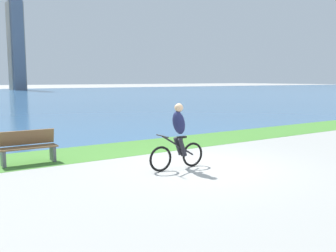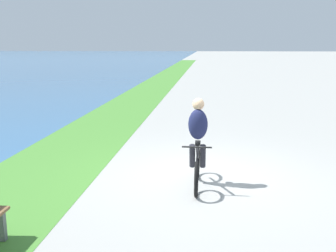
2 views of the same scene
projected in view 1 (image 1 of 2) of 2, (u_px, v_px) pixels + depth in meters
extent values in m
plane|color=#9E9E99|center=(198.00, 167.00, 9.87)|extent=(300.00, 300.00, 0.00)
cube|color=#478433|center=(136.00, 147.00, 12.65)|extent=(120.00, 2.45, 0.01)
torus|color=black|center=(161.00, 159.00, 9.30)|extent=(0.64, 0.06, 0.64)
torus|color=black|center=(193.00, 155.00, 9.85)|extent=(0.64, 0.06, 0.64)
cylinder|color=black|center=(178.00, 146.00, 9.55)|extent=(0.97, 0.04, 0.61)
cylinder|color=black|center=(182.00, 147.00, 9.63)|extent=(0.04, 0.04, 0.47)
cube|color=black|center=(182.00, 137.00, 9.59)|extent=(0.24, 0.10, 0.05)
cylinder|color=black|center=(162.00, 136.00, 9.26)|extent=(0.03, 0.52, 0.03)
ellipsoid|color=#1E234C|center=(179.00, 123.00, 9.49)|extent=(0.40, 0.36, 0.65)
sphere|color=#D8AD84|center=(179.00, 108.00, 9.45)|extent=(0.22, 0.22, 0.22)
cylinder|color=#26262D|center=(183.00, 147.00, 9.51)|extent=(0.27, 0.11, 0.49)
cylinder|color=#26262D|center=(178.00, 146.00, 9.68)|extent=(0.27, 0.11, 0.49)
cube|color=brown|center=(28.00, 147.00, 10.15)|extent=(1.50, 0.45, 0.04)
cube|color=brown|center=(26.00, 137.00, 10.28)|extent=(1.50, 0.11, 0.40)
cube|color=#595960|center=(53.00, 153.00, 10.54)|extent=(0.08, 0.37, 0.45)
cube|color=#595960|center=(3.00, 158.00, 9.82)|extent=(0.08, 0.37, 0.45)
cube|color=slate|center=(17.00, 37.00, 78.18)|extent=(2.32, 3.22, 21.99)
cube|color=#ADA899|center=(16.00, 47.00, 80.05)|extent=(2.92, 3.87, 18.38)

